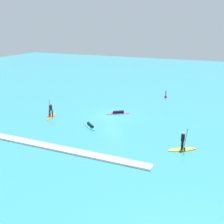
# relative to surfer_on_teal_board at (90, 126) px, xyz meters

# --- Properties ---
(ground_plane) EXTENTS (120.00, 120.00, 0.00)m
(ground_plane) POSITION_rel_surfer_on_teal_board_xyz_m (0.74, 4.49, -0.13)
(ground_plane) COLOR teal
(ground_plane) RESTS_ON ground
(surfer_on_teal_board) EXTENTS (2.36, 2.20, 0.39)m
(surfer_on_teal_board) POSITION_rel_surfer_on_teal_board_xyz_m (0.00, 0.00, 0.00)
(surfer_on_teal_board) COLOR #33C6CC
(surfer_on_teal_board) RESTS_ON ground_plane
(surfer_on_yellow_board) EXTENTS (2.63, 2.03, 2.30)m
(surfer_on_yellow_board) POSITION_rel_surfer_on_teal_board_xyz_m (10.55, -1.86, 0.31)
(surfer_on_yellow_board) COLOR yellow
(surfer_on_yellow_board) RESTS_ON ground_plane
(surfer_on_orange_board) EXTENTS (1.36, 2.82, 2.12)m
(surfer_on_orange_board) POSITION_rel_surfer_on_teal_board_xyz_m (-6.12, 1.18, 0.38)
(surfer_on_orange_board) COLOR orange
(surfer_on_orange_board) RESTS_ON ground_plane
(surfer_on_purple_board) EXTENTS (2.98, 2.25, 0.43)m
(surfer_on_purple_board) POSITION_rel_surfer_on_teal_board_xyz_m (1.14, 5.52, 0.03)
(surfer_on_purple_board) COLOR purple
(surfer_on_purple_board) RESTS_ON ground_plane
(marker_buoy) EXTENTS (0.42, 0.42, 1.21)m
(marker_buoy) POSITION_rel_surfer_on_teal_board_xyz_m (4.97, 15.97, 0.08)
(marker_buoy) COLOR red
(marker_buoy) RESTS_ON ground_plane
(wave_crest) EXTENTS (16.37, 0.90, 0.18)m
(wave_crest) POSITION_rel_surfer_on_teal_board_xyz_m (0.74, -6.31, -0.04)
(wave_crest) COLOR white
(wave_crest) RESTS_ON ground_plane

